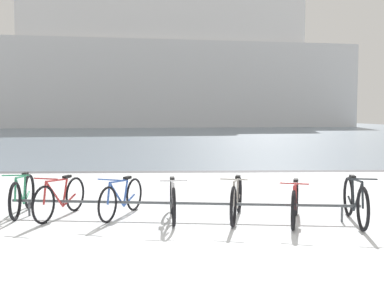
{
  "coord_description": "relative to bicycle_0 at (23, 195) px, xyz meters",
  "views": [
    {
      "loc": [
        -0.18,
        -3.97,
        1.84
      ],
      "look_at": [
        0.19,
        7.24,
        1.09
      ],
      "focal_mm": 40.59,
      "sensor_mm": 36.0,
      "label": 1
    }
  ],
  "objects": [
    {
      "name": "ground",
      "position": [
        3.06,
        49.82,
        -0.4
      ],
      "size": [
        80.0,
        132.0,
        0.08
      ],
      "color": "silver"
    },
    {
      "name": "bicycle_6",
      "position": [
        5.9,
        -0.84,
        0.02
      ],
      "size": [
        0.48,
        1.74,
        0.83
      ],
      "color": "black",
      "rests_on": "ground"
    },
    {
      "name": "bicycle_3",
      "position": [
        2.79,
        -0.51,
        -0.01
      ],
      "size": [
        0.46,
        1.6,
        0.76
      ],
      "color": "black",
      "rests_on": "ground"
    },
    {
      "name": "bicycle_1",
      "position": [
        0.76,
        -0.25,
        -0.01
      ],
      "size": [
        0.62,
        1.61,
        0.77
      ],
      "color": "black",
      "rests_on": "ground"
    },
    {
      "name": "bicycle_4",
      "position": [
        3.91,
        -0.52,
        -0.0
      ],
      "size": [
        0.56,
        1.74,
        0.79
      ],
      "color": "black",
      "rests_on": "ground"
    },
    {
      "name": "bicycle_2",
      "position": [
        1.86,
        -0.22,
        -0.02
      ],
      "size": [
        0.68,
        1.55,
        0.74
      ],
      "color": "black",
      "rests_on": "ground"
    },
    {
      "name": "bicycle_0",
      "position": [
        0.0,
        0.0,
        0.0
      ],
      "size": [
        0.46,
        1.65,
        0.8
      ],
      "color": "black",
      "rests_on": "ground"
    },
    {
      "name": "ferry_ship",
      "position": [
        1.92,
        58.59,
        9.23
      ],
      "size": [
        55.9,
        15.26,
        28.61
      ],
      "color": "silver",
      "rests_on": "ground"
    },
    {
      "name": "bike_rack",
      "position": [
        2.93,
        -0.45,
        -0.09
      ],
      "size": [
        6.16,
        0.75,
        0.31
      ],
      "color": "#4C5156",
      "rests_on": "ground"
    },
    {
      "name": "bicycle_5",
      "position": [
        4.89,
        -0.76,
        -0.02
      ],
      "size": [
        0.65,
        1.66,
        0.75
      ],
      "color": "black",
      "rests_on": "ground"
    }
  ]
}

